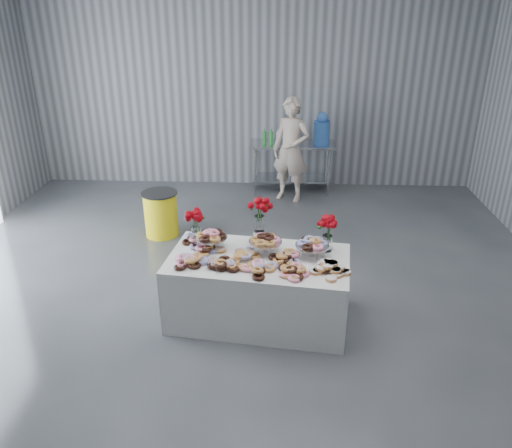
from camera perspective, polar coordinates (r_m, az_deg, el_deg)
The scene contains 16 objects.
ground at distance 5.61m, azimuth -2.43°, elevation -11.06°, with size 9.00×9.00×0.00m, color #373A3F.
room_walls at distance 4.70m, azimuth -6.42°, elevation 16.79°, with size 8.04×9.04×4.02m.
display_table at distance 5.46m, azimuth 0.27°, elevation -7.36°, with size 1.90×1.00×0.75m, color white.
prep_table at distance 9.04m, azimuth 4.14°, elevation 7.49°, with size 1.50×0.60×0.90m.
donut_mounds at distance 5.21m, azimuth 0.26°, elevation -3.73°, with size 1.80×0.80×0.09m, color #C29347, non-canonical shape.
cake_stand_left at distance 5.45m, azimuth -5.16°, elevation -1.37°, with size 0.36×0.36×0.17m.
cake_stand_mid at distance 5.33m, azimuth 1.09°, elevation -1.87°, with size 0.36×0.36×0.17m.
cake_stand_right at distance 5.29m, azimuth 6.45°, elevation -2.27°, with size 0.36×0.36×0.17m.
danish_pile at distance 5.06m, azimuth 8.43°, elevation -4.81°, with size 0.48×0.48×0.11m, color silver, non-canonical shape.
bouquet_left at distance 5.52m, azimuth -6.97°, elevation 0.70°, with size 0.26×0.26×0.42m.
bouquet_right at distance 5.35m, azimuth 8.24°, elevation -0.18°, with size 0.26×0.26×0.42m.
bouquet_center at distance 5.43m, azimuth 0.39°, elevation 1.40°, with size 0.26×0.26×0.57m.
water_jug at distance 8.92m, azimuth 7.52°, elevation 10.66°, with size 0.28×0.28×0.55m.
drink_bottles at distance 8.82m, azimuth 2.13°, elevation 9.92°, with size 0.54×0.08×0.27m, color #268C33, non-canonical shape.
person at distance 8.57m, azimuth 4.01°, elevation 8.44°, with size 0.65×0.43×1.78m, color #CC8C93.
trash_barrel at distance 7.50m, azimuth -10.82°, elevation 1.16°, with size 0.53×0.53×0.68m.
Camera 1 is at (0.45, -4.54, 3.26)m, focal length 35.00 mm.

